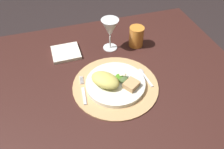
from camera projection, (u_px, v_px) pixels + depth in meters
name	position (u px, v px, depth m)	size (l,w,h in m)	color
dining_table	(103.00, 102.00, 1.04)	(1.27, 0.99, 0.75)	#3A1D19
placemat	(115.00, 85.00, 0.95)	(0.36, 0.36, 0.01)	tan
dinner_plate	(116.00, 83.00, 0.94)	(0.25, 0.25, 0.02)	white
pasta_serving	(105.00, 80.00, 0.91)	(0.12, 0.08, 0.05)	#D4C961
salad_greens	(121.00, 78.00, 0.94)	(0.07, 0.07, 0.03)	#496135
bread_piece	(131.00, 85.00, 0.91)	(0.06, 0.05, 0.02)	tan
fork	(83.00, 91.00, 0.92)	(0.03, 0.16, 0.00)	silver
spoon	(143.00, 75.00, 0.99)	(0.03, 0.12, 0.01)	silver
napkin	(66.00, 53.00, 1.10)	(0.13, 0.13, 0.01)	white
wine_glass	(110.00, 29.00, 1.06)	(0.08, 0.08, 0.16)	silver
amber_tumbler	(136.00, 37.00, 1.12)	(0.07, 0.07, 0.10)	orange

